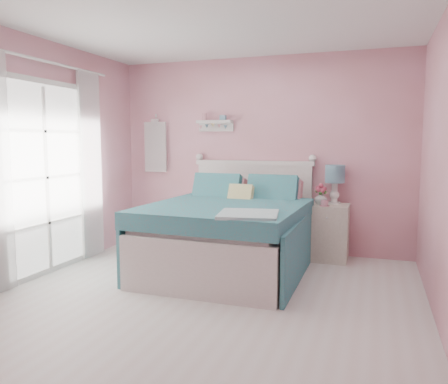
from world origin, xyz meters
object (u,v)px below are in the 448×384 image
Objects in this scene: table_lamp at (335,177)px; teacup at (325,203)px; nightstand at (328,232)px; vase at (321,198)px; bed at (230,234)px.

table_lamp reaches higher than teacup.
vase reaches higher than nightstand.
bed is at bearing -139.95° from table_lamp.
nightstand is 4.39× the size of vase.
nightstand is at bearing -114.96° from table_lamp.
table_lamp is at bearing 65.04° from nightstand.
bed is 1.27m from vase.
table_lamp reaches higher than vase.
table_lamp is 5.28× the size of teacup.
table_lamp reaches higher than nightstand.
nightstand is 0.70m from table_lamp.
vase reaches higher than teacup.
teacup is at bearing -103.76° from nightstand.
teacup is (0.99, 0.64, 0.33)m from bed.
vase is at bearing -170.61° from nightstand.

